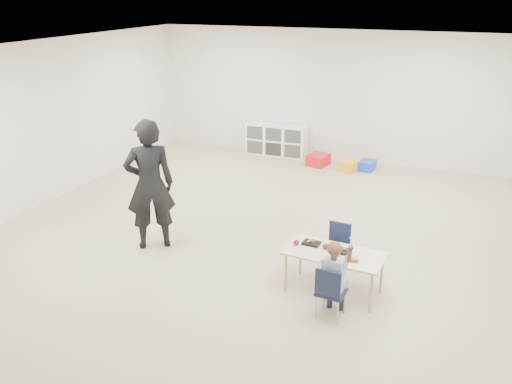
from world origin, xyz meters
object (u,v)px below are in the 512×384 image
at_px(child, 332,276).
at_px(chair_near, 331,291).
at_px(table, 334,272).
at_px(cubby_shelf, 276,140).
at_px(adult, 150,185).

bearing_deg(child, chair_near, 0.00).
bearing_deg(table, cubby_shelf, 121.51).
bearing_deg(chair_near, cubby_shelf, 120.24).
relative_size(table, chair_near, 1.89).
xyz_separation_m(chair_near, cubby_shelf, (-2.81, 5.90, 0.02)).
bearing_deg(child, table, 106.02).
height_order(child, adult, adult).
xyz_separation_m(table, child, (0.11, -0.53, 0.24)).
bearing_deg(child, adult, 168.98).
distance_m(chair_near, child, 0.19).
xyz_separation_m(table, adult, (-2.80, 0.29, 0.68)).
bearing_deg(cubby_shelf, chair_near, -64.52).
relative_size(table, cubby_shelf, 0.90).
bearing_deg(cubby_shelf, table, -63.24).
bearing_deg(chair_near, table, 106.02).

